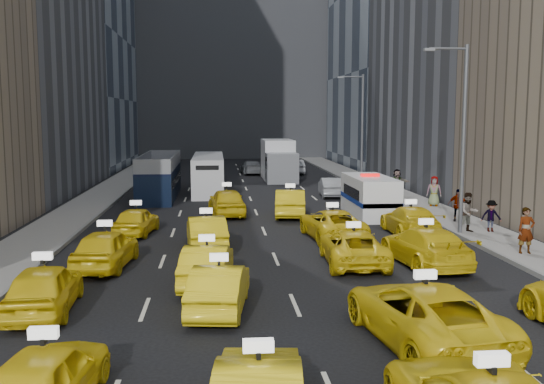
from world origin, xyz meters
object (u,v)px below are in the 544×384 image
(nypd_van, at_px, (370,197))
(city_bus, at_px, (208,174))
(taxi_0, at_px, (46,378))
(double_decker, at_px, (160,176))
(pedestrian_0, at_px, (526,230))
(box_truck, at_px, (279,160))

(nypd_van, distance_m, city_bus, 15.46)
(taxi_0, relative_size, city_bus, 0.37)
(double_decker, relative_size, city_bus, 0.98)
(taxi_0, relative_size, nypd_van, 0.69)
(pedestrian_0, bearing_deg, box_truck, 106.28)
(double_decker, bearing_deg, city_bus, 46.84)
(nypd_van, xyz_separation_m, box_truck, (-3.15, 20.42, 0.66))
(double_decker, xyz_separation_m, city_bus, (3.39, 2.89, -0.12))
(double_decker, bearing_deg, nypd_van, -30.04)
(city_bus, relative_size, pedestrian_0, 5.70)
(box_truck, xyz_separation_m, pedestrian_0, (6.90, -31.08, -0.67))
(taxi_0, distance_m, box_truck, 43.64)
(nypd_van, relative_size, city_bus, 0.53)
(nypd_van, height_order, city_bus, city_bus)
(taxi_0, distance_m, nypd_van, 25.35)
(nypd_van, xyz_separation_m, double_decker, (-12.75, 9.41, 0.38))
(box_truck, bearing_deg, nypd_van, -82.87)
(box_truck, relative_size, pedestrian_0, 4.19)
(nypd_van, distance_m, box_truck, 20.67)
(nypd_van, xyz_separation_m, pedestrian_0, (3.75, -10.66, -0.01))
(nypd_van, bearing_deg, box_truck, 97.26)
(pedestrian_0, bearing_deg, taxi_0, -139.97)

